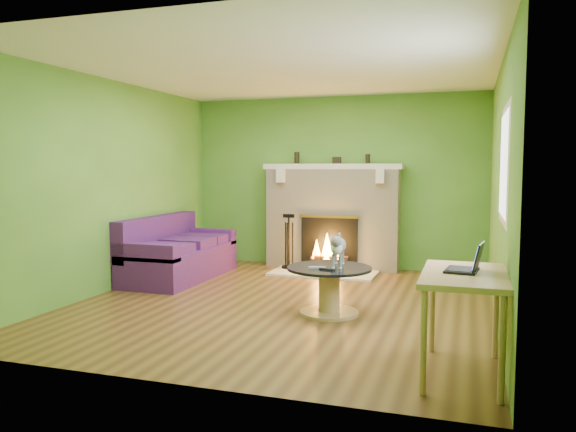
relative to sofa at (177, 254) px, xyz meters
name	(u,v)px	position (x,y,z in m)	size (l,w,h in m)	color
floor	(284,303)	(1.86, -0.90, -0.33)	(5.00, 5.00, 0.00)	#513317
ceiling	(284,69)	(1.86, -0.90, 2.27)	(5.00, 5.00, 0.00)	white
wall_back	(335,182)	(1.86, 1.60, 0.97)	(5.00, 5.00, 0.00)	#497F29
wall_front	(169,201)	(1.86, -3.40, 0.97)	(5.00, 5.00, 0.00)	#497F29
wall_left	(111,186)	(-0.39, -0.90, 0.97)	(5.00, 5.00, 0.00)	#497F29
wall_right	(500,190)	(4.11, -0.90, 0.97)	(5.00, 5.00, 0.00)	#497F29
window_frame	(505,165)	(4.10, -1.80, 1.22)	(1.20, 1.20, 0.00)	silver
window_pane	(503,165)	(4.09, -1.80, 1.22)	(1.06, 1.06, 0.00)	white
fireplace	(332,217)	(1.86, 1.41, 0.44)	(2.10, 0.46, 1.58)	beige
hearth	(323,273)	(1.86, 0.90, -0.32)	(1.50, 0.75, 0.03)	beige
mantel	(332,166)	(1.86, 1.39, 1.21)	(2.10, 0.28, 0.08)	beige
sofa	(177,254)	(0.00, 0.00, 0.00)	(0.88, 1.90, 0.85)	#48185C
coffee_table	(329,287)	(2.46, -1.22, -0.04)	(0.88, 0.88, 0.50)	tan
desk	(464,285)	(3.81, -2.58, 0.34)	(0.60, 1.03, 0.76)	tan
cat	(338,249)	(2.54, -1.17, 0.35)	(0.21, 0.58, 0.36)	slate
remote_silver	(317,268)	(2.36, -1.34, 0.18)	(0.17, 0.04, 0.02)	gray
remote_black	(327,269)	(2.48, -1.40, 0.17)	(0.16, 0.04, 0.02)	black
laptop	(462,257)	(3.79, -2.53, 0.54)	(0.26, 0.29, 0.22)	black
fire_tools	(289,241)	(1.29, 1.05, 0.11)	(0.22, 0.22, 0.81)	black
mantel_vase_left	(297,158)	(1.30, 1.42, 1.34)	(0.08, 0.08, 0.18)	black
mantel_vase_right	(368,159)	(2.39, 1.42, 1.32)	(0.07, 0.07, 0.14)	black
mantel_box	(337,160)	(1.92, 1.42, 1.30)	(0.12, 0.08, 0.10)	black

